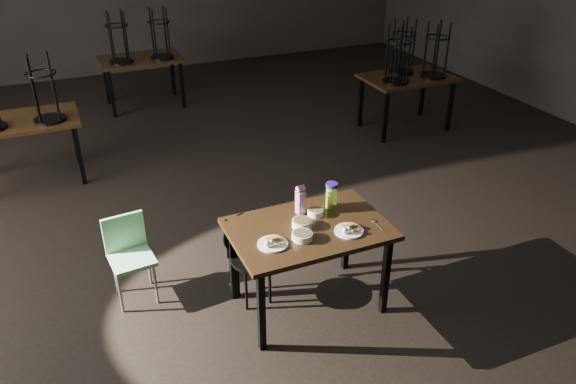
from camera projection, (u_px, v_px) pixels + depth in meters
name	position (u px, v px, depth m)	size (l,w,h in m)	color
main_table	(309.00, 235.00, 4.30)	(1.20, 0.80, 0.75)	black
plate_left	(272.00, 243.00, 4.04)	(0.22, 0.22, 0.07)	white
plate_right	(349.00, 230.00, 4.19)	(0.22, 0.22, 0.07)	white
bowl_near	(302.00, 223.00, 4.25)	(0.15, 0.15, 0.06)	white
bowl_far	(315.00, 212.00, 4.40)	(0.13, 0.13, 0.05)	white
bowl_big	(302.00, 236.00, 4.10)	(0.15, 0.15, 0.05)	white
juice_carton	(300.00, 200.00, 4.39)	(0.07, 0.07, 0.25)	#87186E
water_bottle	(331.00, 195.00, 4.48)	(0.12, 0.12, 0.21)	#A0CE3C
spoon	(374.00, 222.00, 4.32)	(0.04, 0.17, 0.01)	silver
bentwood_chair	(248.00, 251.00, 4.51)	(0.39, 0.39, 0.76)	black
school_chair	(129.00, 251.00, 4.53)	(0.37, 0.37, 0.72)	#7BBF90
bg_table_left	(21.00, 121.00, 6.16)	(1.20, 0.80, 1.48)	black
bg_table_right	(409.00, 75.00, 7.56)	(1.20, 0.80, 1.48)	black
bg_table_far	(141.00, 58.00, 8.36)	(1.20, 0.80, 1.48)	black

